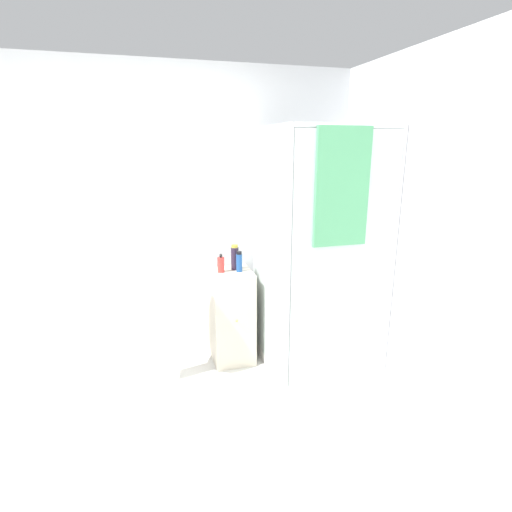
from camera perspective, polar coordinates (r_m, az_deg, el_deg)
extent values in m
plane|color=silver|center=(2.52, -8.79, -32.25)|extent=(12.00, 12.00, 0.00)
cube|color=silver|center=(3.45, -13.36, 4.92)|extent=(6.40, 0.06, 2.50)
cube|color=silver|center=(2.58, 30.47, -0.31)|extent=(0.06, 6.40, 2.50)
cube|color=white|center=(3.71, 8.26, -13.98)|extent=(0.88, 0.88, 0.09)
cylinder|color=silver|center=(3.90, 11.95, 2.45)|extent=(0.04, 0.04, 2.00)
cylinder|color=silver|center=(3.58, -0.10, 1.66)|extent=(0.04, 0.04, 2.00)
cylinder|color=silver|center=(3.20, 18.96, -0.90)|extent=(0.04, 0.04, 2.00)
cylinder|color=silver|center=(2.81, 4.64, -2.28)|extent=(0.04, 0.04, 2.00)
cylinder|color=silver|center=(2.86, 13.44, 17.65)|extent=(0.84, 0.04, 0.04)
cylinder|color=silver|center=(3.62, 6.65, 17.40)|extent=(0.84, 0.04, 0.04)
cylinder|color=silver|center=(3.08, 2.16, 17.86)|extent=(0.04, 0.84, 0.04)
cylinder|color=silver|center=(3.44, 16.31, 17.03)|extent=(0.04, 0.84, 0.04)
cube|color=silver|center=(2.96, 12.41, -1.12)|extent=(0.81, 0.01, 1.88)
cube|color=silver|center=(3.18, 1.79, 0.38)|extent=(0.01, 0.81, 1.88)
cylinder|color=#B7BABF|center=(3.79, 9.55, -0.29)|extent=(0.02, 0.02, 1.50)
cylinder|color=#B7BABF|center=(3.62, 10.44, 11.35)|extent=(0.07, 0.07, 0.04)
cube|color=#4C9966|center=(2.81, 12.20, 9.52)|extent=(0.40, 0.03, 0.81)
cube|color=beige|center=(3.55, -3.51, -8.57)|extent=(0.35, 0.38, 0.82)
sphere|color=gold|center=(3.36, -2.76, -9.27)|extent=(0.02, 0.02, 0.02)
cylinder|color=white|center=(3.36, -12.33, -11.16)|extent=(0.14, 0.14, 0.74)
cylinder|color=white|center=(3.19, -12.78, -3.97)|extent=(0.42, 0.42, 0.15)
cylinder|color=#B7BABF|center=(3.29, -13.09, -0.83)|extent=(0.02, 0.02, 0.13)
cube|color=#B7BABF|center=(3.24, -13.12, -0.06)|extent=(0.02, 0.07, 0.02)
cylinder|color=red|center=(3.38, -5.05, -1.26)|extent=(0.06, 0.06, 0.13)
cylinder|color=black|center=(3.35, -5.08, -0.05)|extent=(0.02, 0.02, 0.02)
cube|color=black|center=(3.34, -5.04, 0.15)|extent=(0.01, 0.03, 0.01)
cylinder|color=#281E33|center=(3.44, -3.05, -0.35)|extent=(0.07, 0.07, 0.19)
cylinder|color=gold|center=(3.41, -3.08, 1.42)|extent=(0.06, 0.06, 0.02)
cylinder|color=#1E4C93|center=(3.38, -2.41, -0.99)|extent=(0.05, 0.05, 0.15)
cylinder|color=black|center=(3.35, -2.43, 0.45)|extent=(0.04, 0.04, 0.02)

